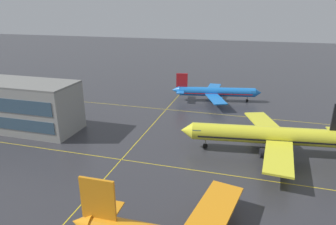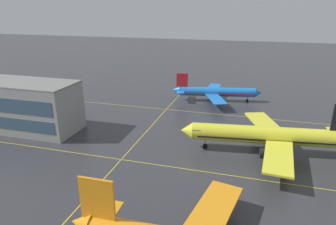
{
  "view_description": "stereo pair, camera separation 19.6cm",
  "coord_description": "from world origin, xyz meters",
  "views": [
    {
      "loc": [
        26.7,
        -20.29,
        32.81
      ],
      "look_at": [
        5.8,
        53.04,
        5.64
      ],
      "focal_mm": 31.73,
      "sensor_mm": 36.0,
      "label": 1
    },
    {
      "loc": [
        26.89,
        -20.23,
        32.81
      ],
      "look_at": [
        5.8,
        53.04,
        5.64
      ],
      "focal_mm": 31.73,
      "sensor_mm": 36.0,
      "label": 2
    }
  ],
  "objects": [
    {
      "name": "airliner_second_row",
      "position": [
        32.0,
        47.57,
        4.37
      ],
      "size": [
        41.16,
        35.21,
        12.8
      ],
      "color": "yellow",
      "rests_on": "ground"
    },
    {
      "name": "airliner_third_row",
      "position": [
        14.72,
        85.4,
        3.45
      ],
      "size": [
        32.4,
        27.56,
        10.12
      ],
      "color": "blue",
      "rests_on": "ground"
    },
    {
      "name": "taxiway_markings",
      "position": [
        0.0,
        34.56,
        0.0
      ],
      "size": [
        123.29,
        120.66,
        0.01
      ],
      "color": "yellow",
      "rests_on": "ground"
    }
  ]
}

